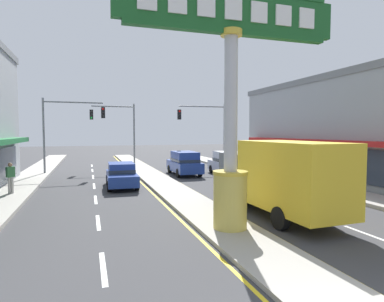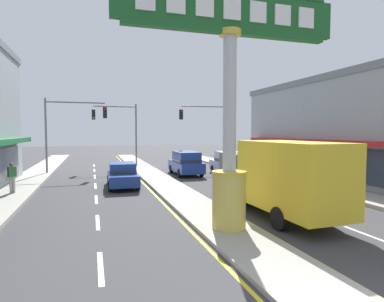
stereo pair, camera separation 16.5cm
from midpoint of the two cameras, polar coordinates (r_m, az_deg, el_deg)
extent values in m
cube|color=#A39E93|center=(22.41, -5.16, -5.40)|extent=(2.12, 52.00, 0.14)
cube|color=#ADA89E|center=(20.41, -29.08, -6.64)|extent=(2.34, 60.00, 0.18)
cube|color=#ADA89E|center=(24.05, 17.03, -4.88)|extent=(2.34, 60.00, 0.18)
cube|color=silver|center=(9.17, -15.26, -19.13)|extent=(0.14, 2.20, 0.01)
cube|color=silver|center=(13.34, -15.91, -11.91)|extent=(0.14, 2.20, 0.01)
cube|color=silver|center=(17.62, -16.23, -8.16)|extent=(0.14, 2.20, 0.01)
cube|color=silver|center=(21.95, -16.42, -5.89)|extent=(0.14, 2.20, 0.01)
cube|color=silver|center=(26.30, -16.55, -4.36)|extent=(0.14, 2.20, 0.01)
cube|color=silver|center=(30.67, -16.64, -3.27)|extent=(0.14, 2.20, 0.01)
cube|color=silver|center=(35.05, -16.71, -2.45)|extent=(0.14, 2.20, 0.01)
cube|color=silver|center=(12.81, 28.99, -12.86)|extent=(0.14, 2.20, 0.01)
cube|color=silver|center=(16.06, 17.46, -9.32)|extent=(0.14, 2.20, 0.01)
cube|color=silver|center=(19.76, 10.15, -6.83)|extent=(0.14, 2.20, 0.01)
cube|color=silver|center=(23.70, 5.25, -5.08)|extent=(0.14, 2.20, 0.01)
cube|color=silver|center=(27.78, 1.78, -3.81)|extent=(0.14, 2.20, 0.01)
cube|color=silver|center=(31.95, -0.78, -2.86)|extent=(0.14, 2.20, 0.01)
cube|color=silver|center=(36.17, -2.75, -2.13)|extent=(0.14, 2.20, 0.01)
cube|color=yellow|center=(22.20, -8.31, -5.68)|extent=(0.12, 52.00, 0.01)
cube|color=yellow|center=(22.71, -2.08, -5.44)|extent=(0.12, 52.00, 0.01)
cylinder|color=gold|center=(11.47, 6.93, -8.79)|extent=(1.16, 1.16, 1.88)
cylinder|color=gold|center=(11.30, 6.97, -3.84)|extent=(1.22, 1.22, 0.12)
cylinder|color=#B7B7BC|center=(11.25, 7.05, 8.35)|extent=(0.46, 0.46, 4.91)
cylinder|color=gold|center=(11.70, 7.14, 19.92)|extent=(0.74, 0.74, 0.20)
cube|color=#195623|center=(11.93, 7.17, 23.31)|extent=(7.91, 0.24, 1.27)
cube|color=#195623|center=(11.70, 7.15, 20.01)|extent=(7.28, 0.29, 0.16)
cube|color=white|center=(11.19, -2.39, 24.70)|extent=(0.62, 0.06, 0.70)
cube|color=white|center=(11.46, 2.71, 24.18)|extent=(0.62, 0.06, 0.70)
cube|color=white|center=(11.80, 7.50, 23.53)|extent=(0.62, 0.06, 0.70)
cube|color=white|center=(12.20, 11.95, 22.79)|extent=(0.62, 0.06, 0.70)
cube|color=white|center=(12.67, 16.05, 21.99)|extent=(0.62, 0.06, 0.70)
cube|color=white|center=(13.19, 19.80, 21.16)|extent=(0.62, 0.06, 0.70)
cube|color=#999EA3|center=(25.90, 29.54, 2.95)|extent=(7.56, 21.96, 6.97)
cube|color=slate|center=(26.16, 29.79, 11.10)|extent=(7.71, 22.40, 0.45)
cube|color=#B21E1E|center=(23.02, 22.25, 1.48)|extent=(0.90, 18.67, 0.30)
cube|color=#283342|center=(23.35, 22.95, -1.77)|extent=(0.08, 18.01, 2.00)
cylinder|color=slate|center=(28.62, -24.14, 2.32)|extent=(0.16, 0.16, 6.20)
cylinder|color=slate|center=(28.53, -19.63, 8.05)|extent=(4.62, 0.12, 0.12)
cube|color=black|center=(28.32, -14.90, 6.52)|extent=(0.32, 0.24, 0.92)
sphere|color=red|center=(28.19, -14.90, 7.15)|extent=(0.17, 0.17, 0.17)
sphere|color=black|center=(28.18, -14.89, 6.54)|extent=(0.17, 0.17, 0.17)
sphere|color=black|center=(28.16, -14.88, 5.93)|extent=(0.17, 0.17, 0.17)
cylinder|color=slate|center=(31.94, 6.18, 2.68)|extent=(0.16, 0.16, 6.20)
cylinder|color=slate|center=(31.19, 2.28, 7.83)|extent=(4.62, 0.12, 0.12)
cube|color=black|center=(30.30, -1.77, 6.43)|extent=(0.32, 0.24, 0.92)
sphere|color=red|center=(30.18, -1.70, 7.01)|extent=(0.17, 0.17, 0.17)
sphere|color=black|center=(30.16, -1.70, 6.44)|extent=(0.17, 0.17, 0.17)
sphere|color=black|center=(30.15, -1.70, 5.87)|extent=(0.17, 0.17, 0.17)
cylinder|color=slate|center=(32.17, -9.65, 2.66)|extent=(0.16, 0.16, 6.20)
cylinder|color=slate|center=(32.06, -13.25, 7.62)|extent=(3.96, 0.12, 0.12)
cube|color=black|center=(31.77, -16.79, 6.14)|extent=(0.32, 0.24, 0.92)
sphere|color=black|center=(31.65, -16.80, 6.70)|extent=(0.17, 0.17, 0.17)
sphere|color=black|center=(31.63, -16.79, 6.16)|extent=(0.17, 0.17, 0.17)
sphere|color=#19D83F|center=(31.62, -16.78, 5.61)|extent=(0.17, 0.17, 0.17)
cube|color=#4C5156|center=(16.03, 10.00, -4.13)|extent=(2.16, 2.06, 2.10)
cube|color=#283342|center=(16.84, 8.43, -2.72)|extent=(1.85, 0.14, 0.90)
cube|color=gold|center=(13.05, 17.47, -4.14)|extent=(2.35, 4.86, 2.60)
cylinder|color=black|center=(15.93, 6.54, -7.75)|extent=(0.29, 0.85, 0.84)
cylinder|color=black|center=(16.84, 12.53, -7.20)|extent=(0.29, 0.85, 0.84)
cylinder|color=black|center=(12.17, 15.49, -11.37)|extent=(0.29, 0.85, 0.84)
cylinder|color=black|center=(13.39, 22.77, -10.16)|extent=(0.29, 0.85, 0.84)
cube|color=navy|center=(26.29, -0.94, -2.69)|extent=(1.95, 4.62, 0.80)
cube|color=navy|center=(26.04, -0.83, -0.99)|extent=(1.70, 2.87, 0.80)
cube|color=#283342|center=(26.07, -0.83, -1.60)|extent=(1.74, 2.90, 0.24)
cylinder|color=black|center=(27.49, -3.50, -3.19)|extent=(0.23, 0.68, 0.68)
cylinder|color=black|center=(27.93, 0.00, -3.08)|extent=(0.23, 0.68, 0.68)
cylinder|color=black|center=(24.74, -2.00, -3.92)|extent=(0.23, 0.68, 0.68)
cylinder|color=black|center=(25.23, 1.85, -3.78)|extent=(0.23, 0.68, 0.68)
cube|color=navy|center=(20.93, -11.88, -4.62)|extent=(1.88, 4.35, 0.66)
cube|color=navy|center=(21.02, -11.93, -2.86)|extent=(1.61, 2.19, 0.60)
cube|color=#283342|center=(21.04, -11.92, -3.34)|extent=(1.64, 2.21, 0.24)
cylinder|color=black|center=(19.73, -9.25, -5.93)|extent=(0.24, 0.63, 0.62)
cylinder|color=black|center=(19.62, -13.98, -6.04)|extent=(0.24, 0.63, 0.62)
cylinder|color=black|center=(22.35, -10.01, -4.84)|extent=(0.24, 0.63, 0.62)
cylinder|color=black|center=(22.25, -14.18, -4.93)|extent=(0.24, 0.63, 0.62)
cube|color=white|center=(26.34, 6.69, -2.71)|extent=(2.10, 4.68, 0.80)
cube|color=white|center=(26.10, 6.84, -1.00)|extent=(1.80, 2.92, 0.80)
cube|color=#283342|center=(26.12, 6.84, -1.61)|extent=(1.83, 2.95, 0.24)
cylinder|color=black|center=(27.42, 3.89, -3.21)|extent=(0.25, 0.69, 0.68)
cylinder|color=black|center=(28.02, 7.29, -3.08)|extent=(0.25, 0.69, 0.68)
cylinder|color=black|center=(24.75, 5.99, -3.94)|extent=(0.25, 0.69, 0.68)
cylinder|color=black|center=(25.41, 9.69, -3.77)|extent=(0.25, 0.69, 0.68)
cylinder|color=#B7B2AD|center=(20.14, -29.04, -5.24)|extent=(0.14, 0.14, 0.88)
cylinder|color=#B7B2AD|center=(20.11, -28.65, -5.24)|extent=(0.14, 0.14, 0.88)
cube|color=#336B3D|center=(20.04, -28.90, -3.21)|extent=(0.45, 0.42, 0.56)
sphere|color=#8C6647|center=(20.00, -28.93, -2.10)|extent=(0.22, 0.22, 0.22)
camera|label=1|loc=(0.08, -89.69, 0.02)|focal=30.33mm
camera|label=2|loc=(0.08, 90.31, -0.02)|focal=30.33mm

